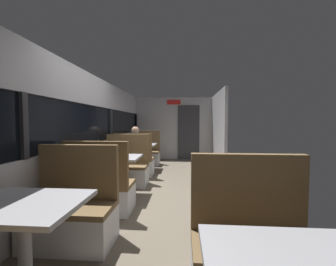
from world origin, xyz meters
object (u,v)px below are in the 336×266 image
(bench_mid_window_facing_entry, at_px, (126,170))
(bench_far_window_facing_entry, at_px, (145,154))
(dining_table_mid_window, at_px, (115,162))
(bench_far_window_facing_end, at_px, (135,163))
(dining_table_near_window, at_px, (24,215))
(bench_near_window_facing_entry, at_px, (72,214))
(bench_mid_window_facing_end, at_px, (101,191))
(seated_passenger, at_px, (135,154))
(dining_table_far_window, at_px, (140,148))
(bench_front_aisle_facing_entry, at_px, (253,256))

(bench_mid_window_facing_entry, relative_size, bench_far_window_facing_entry, 1.00)
(dining_table_mid_window, bearing_deg, bench_far_window_facing_end, 90.00)
(dining_table_mid_window, bearing_deg, dining_table_near_window, -90.00)
(bench_near_window_facing_entry, xyz_separation_m, bench_mid_window_facing_end, (0.00, 0.81, 0.00))
(bench_far_window_facing_entry, distance_m, seated_passenger, 1.34)
(dining_table_far_window, bearing_deg, dining_table_near_window, -90.00)
(dining_table_far_window, height_order, bench_far_window_facing_end, bench_far_window_facing_end)
(dining_table_near_window, bearing_deg, bench_mid_window_facing_entry, 90.00)
(dining_table_mid_window, relative_size, bench_front_aisle_facing_entry, 0.82)
(dining_table_mid_window, height_order, bench_far_window_facing_entry, bench_far_window_facing_entry)
(dining_table_near_window, relative_size, bench_far_window_facing_end, 0.82)
(dining_table_near_window, height_order, bench_mid_window_facing_end, bench_mid_window_facing_end)
(dining_table_near_window, xyz_separation_m, seated_passenger, (0.00, 3.78, -0.10))
(bench_far_window_facing_end, distance_m, bench_front_aisle_facing_entry, 4.03)
(bench_near_window_facing_entry, bearing_deg, bench_front_aisle_facing_entry, -18.53)
(bench_far_window_facing_end, bearing_deg, bench_front_aisle_facing_entry, -63.64)
(bench_mid_window_facing_entry, bearing_deg, bench_near_window_facing_entry, -90.00)
(dining_table_mid_window, bearing_deg, bench_front_aisle_facing_entry, -49.64)
(bench_far_window_facing_end, relative_size, bench_front_aisle_facing_entry, 1.00)
(dining_table_far_window, height_order, seated_passenger, seated_passenger)
(bench_mid_window_facing_entry, relative_size, dining_table_far_window, 1.22)
(dining_table_near_window, height_order, bench_front_aisle_facing_entry, bench_front_aisle_facing_entry)
(dining_table_near_window, height_order, bench_near_window_facing_entry, bench_near_window_facing_entry)
(dining_table_near_window, xyz_separation_m, bench_far_window_facing_end, (0.00, 3.71, -0.31))
(dining_table_near_window, height_order, dining_table_mid_window, same)
(bench_near_window_facing_entry, distance_m, dining_table_far_window, 3.73)
(bench_mid_window_facing_entry, bearing_deg, seated_passenger, 90.00)
(bench_mid_window_facing_end, distance_m, bench_far_window_facing_entry, 3.60)
(seated_passenger, bearing_deg, bench_far_window_facing_entry, 90.00)
(bench_mid_window_facing_end, bearing_deg, bench_near_window_facing_entry, -90.00)
(bench_near_window_facing_entry, xyz_separation_m, bench_far_window_facing_entry, (0.00, 4.41, 0.00))
(bench_near_window_facing_entry, bearing_deg, dining_table_far_window, 90.00)
(dining_table_near_window, distance_m, dining_table_far_window, 4.41)
(bench_front_aisle_facing_entry, bearing_deg, dining_table_mid_window, 130.36)
(bench_mid_window_facing_entry, relative_size, bench_far_window_facing_end, 1.00)
(bench_far_window_facing_entry, xyz_separation_m, seated_passenger, (0.00, -1.33, 0.21))
(dining_table_far_window, bearing_deg, bench_mid_window_facing_end, -90.00)
(bench_near_window_facing_entry, distance_m, bench_mid_window_facing_entry, 2.21)
(bench_far_window_facing_entry, bearing_deg, bench_near_window_facing_entry, -90.00)
(bench_mid_window_facing_entry, bearing_deg, dining_table_near_window, -90.00)
(bench_near_window_facing_entry, height_order, bench_mid_window_facing_end, same)
(bench_far_window_facing_end, bearing_deg, dining_table_far_window, 90.00)
(bench_mid_window_facing_end, distance_m, seated_passenger, 2.29)
(dining_table_near_window, distance_m, bench_front_aisle_facing_entry, 1.82)
(dining_table_mid_window, xyz_separation_m, bench_far_window_facing_entry, (0.00, 2.91, -0.31))
(bench_mid_window_facing_end, distance_m, bench_far_window_facing_end, 2.21)
(dining_table_far_window, bearing_deg, seated_passenger, -90.00)
(bench_far_window_facing_entry, height_order, bench_front_aisle_facing_entry, same)
(bench_near_window_facing_entry, bearing_deg, dining_table_near_window, -90.00)
(dining_table_near_window, height_order, bench_mid_window_facing_entry, bench_mid_window_facing_entry)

